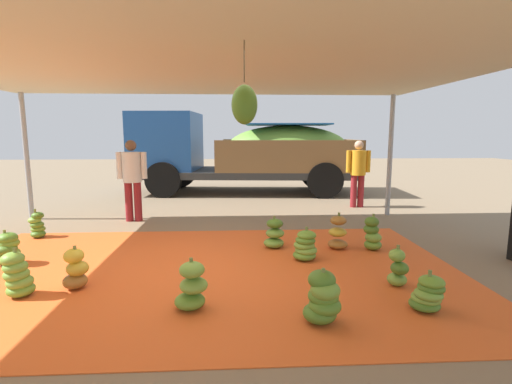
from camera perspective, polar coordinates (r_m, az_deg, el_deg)
The scene contains 18 objects.
ground_plane at distance 7.89m, azimuth -6.47°, elevation -4.22°, with size 40.00×40.00×0.00m, color #7F6B51.
tarp_orange at distance 5.02m, azimuth -8.48°, elevation -11.79°, with size 6.71×4.14×0.01m, color #E05B23.
tent_canopy at distance 4.67m, azimuth -9.43°, elevation 18.64°, with size 8.00×7.00×2.65m.
banana_bunch_0 at distance 3.95m, azimuth -9.67°, elevation -14.01°, with size 0.45×0.43×0.53m.
banana_bunch_1 at distance 6.02m, azimuth 17.16°, elevation -6.15°, with size 0.34×0.34×0.56m.
banana_bunch_2 at distance 4.25m, azimuth 24.53°, elevation -13.85°, with size 0.44×0.41×0.42m.
banana_bunch_3 at distance 4.85m, azimuth -25.59°, elevation -10.57°, with size 0.37×0.36×0.50m.
banana_bunch_4 at distance 6.13m, azimuth -33.36°, elevation -7.27°, with size 0.40×0.41×0.48m.
banana_bunch_5 at distance 4.90m, azimuth -32.34°, elevation -10.63°, with size 0.39×0.39×0.54m.
banana_bunch_6 at distance 5.38m, azimuth 7.45°, elevation -8.10°, with size 0.44×0.44×0.47m.
banana_bunch_7 at distance 4.73m, azimuth 20.62°, elevation -10.84°, with size 0.31×0.31×0.49m.
banana_bunch_8 at distance 5.96m, azimuth 12.25°, elevation -6.18°, with size 0.42×0.42×0.57m.
banana_bunch_9 at distance 5.90m, azimuth 2.80°, elevation -6.41°, with size 0.43×0.43×0.50m.
banana_bunch_10 at distance 7.47m, azimuth -30.14°, elevation -4.40°, with size 0.34×0.37×0.49m.
banana_bunch_11 at distance 3.69m, azimuth 10.06°, elevation -15.55°, with size 0.44×0.41×0.53m.
cargo_truck_main at distance 11.51m, azimuth -2.25°, elevation 6.23°, with size 6.81×2.82×2.40m.
worker_0 at distance 9.43m, azimuth 15.16°, elevation 3.43°, with size 0.59×0.36×1.61m.
worker_1 at distance 8.00m, azimuth -18.20°, elevation 2.56°, with size 0.60×0.37×1.65m.
Camera 1 is at (0.47, -4.68, 1.75)m, focal length 26.49 mm.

